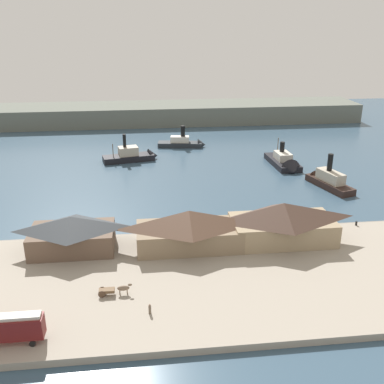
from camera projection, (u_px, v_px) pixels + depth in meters
ground_plane at (180, 229)px, 98.60m from camera, size 320.00×320.00×0.00m
quay_promenade at (191, 280)px, 78.01m from camera, size 110.00×36.00×1.20m
seawall_edge at (181, 234)px, 95.09m from camera, size 110.00×0.80×1.00m
ferry_shed_customs_shed at (72, 233)px, 85.93m from camera, size 16.19×9.93×7.04m
ferry_shed_east_terminal at (189, 229)px, 87.02m from camera, size 20.75×9.75×7.71m
ferry_shed_central_terminal at (283, 222)px, 89.37m from camera, size 20.88×10.52×8.19m
street_tram at (5, 327)px, 61.09m from camera, size 10.36×2.47×4.53m
horse_cart at (114, 290)px, 72.64m from camera, size 5.49×1.34×1.87m
pedestrian_by_tram at (150, 309)px, 68.05m from camera, size 0.42×0.42×1.69m
mooring_post_center_west at (356, 223)px, 97.35m from camera, size 0.44×0.44×0.90m
ferry_approaching_east at (327, 180)px, 123.21m from camera, size 9.05×17.70×10.53m
ferry_approaching_west at (134, 156)px, 145.77m from camera, size 18.52×8.59×10.44m
ferry_departing_north at (285, 163)px, 139.02m from camera, size 7.54×18.74×9.75m
ferry_near_quay at (185, 143)px, 161.53m from camera, size 17.60×6.98×9.00m
far_headland at (157, 113)px, 199.03m from camera, size 180.00×24.00×8.00m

